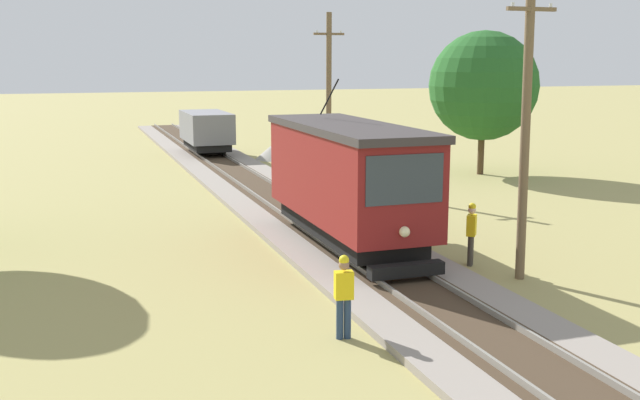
# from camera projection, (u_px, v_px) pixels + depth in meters

# --- Properties ---
(red_tram) EXTENTS (2.60, 8.54, 4.79)m
(red_tram) POSITION_uv_depth(u_px,v_px,m) (347.00, 178.00, 22.31)
(red_tram) COLOR maroon
(red_tram) RESTS_ON rail_right
(freight_car) EXTENTS (2.40, 5.20, 2.31)m
(freight_car) POSITION_uv_depth(u_px,v_px,m) (206.00, 130.00, 44.05)
(freight_car) COLOR slate
(freight_car) RESTS_ON rail_right
(utility_pole_near_tram) EXTENTS (1.40, 0.39, 7.87)m
(utility_pole_near_tram) POSITION_uv_depth(u_px,v_px,m) (526.00, 126.00, 19.06)
(utility_pole_near_tram) COLOR brown
(utility_pole_near_tram) RESTS_ON ground
(utility_pole_mid) EXTENTS (1.40, 0.28, 7.69)m
(utility_pole_mid) POSITION_uv_depth(u_px,v_px,m) (329.00, 99.00, 33.06)
(utility_pole_mid) COLOR brown
(utility_pole_mid) RESTS_ON ground
(gravel_pile) EXTENTS (2.67, 2.67, 1.14)m
(gravel_pile) POSITION_uv_depth(u_px,v_px,m) (278.00, 149.00, 43.12)
(gravel_pile) COLOR #9E998E
(gravel_pile) RESTS_ON ground
(track_worker) EXTENTS (0.41, 0.29, 1.78)m
(track_worker) POSITION_uv_depth(u_px,v_px,m) (344.00, 293.00, 15.33)
(track_worker) COLOR navy
(track_worker) RESTS_ON ground
(second_worker) EXTENTS (0.42, 0.45, 1.78)m
(second_worker) POSITION_uv_depth(u_px,v_px,m) (471.00, 231.00, 20.83)
(second_worker) COLOR #38332D
(second_worker) RESTS_ON ground
(tree_right_near) EXTENTS (5.38, 5.38, 7.08)m
(tree_right_near) POSITION_uv_depth(u_px,v_px,m) (484.00, 86.00, 36.76)
(tree_right_near) COLOR #4C3823
(tree_right_near) RESTS_ON ground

